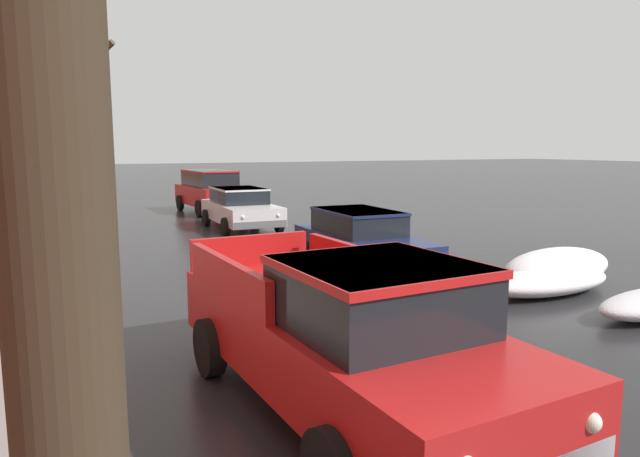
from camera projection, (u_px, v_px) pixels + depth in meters
snow_bank_near_corner_left at (35, 214)px, 21.89m from camera, size 2.02×1.08×0.51m
snow_bank_mid_block_left at (44, 210)px, 21.81m from camera, size 2.36×1.30×0.82m
snow_bank_near_corner_right at (550, 280)px, 10.99m from camera, size 2.97×1.25×0.55m
snow_bank_along_right_kerb at (47, 201)px, 25.73m from camera, size 2.33×1.39×0.81m
snow_bank_far_right_pile at (556, 268)px, 11.45m from camera, size 2.69×1.09×0.81m
bare_tree_second_along_sidewalk at (37, 102)px, 8.89m from camera, size 1.70×3.03×7.17m
bare_tree_mid_block at (35, 124)px, 16.09m from camera, size 2.14×3.33×6.37m
pickup_truck_red_approaching_near_lane at (344, 334)px, 5.94m from camera, size 2.24×5.30×1.76m
sedan_darkblue_parked_kerbside_close at (361, 240)px, 12.69m from camera, size 1.95×4.26×1.42m
sedan_white_parked_kerbside_mid at (240, 207)px, 19.51m from camera, size 2.09×4.34×1.42m
suv_red_parked_far_down_block at (210, 189)px, 24.53m from camera, size 2.25×4.55×1.82m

